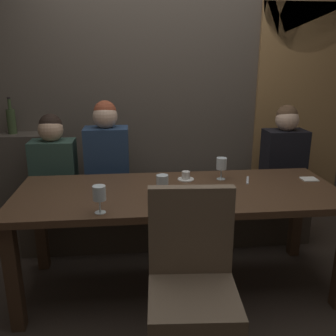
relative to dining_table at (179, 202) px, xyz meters
name	(u,v)px	position (x,y,z in m)	size (l,w,h in m)	color
ground	(178,285)	(0.00, 0.00, -0.65)	(9.00, 9.00, 0.00)	#382D26
back_wall_tiled	(163,70)	(0.00, 1.22, 0.85)	(6.00, 0.12, 3.00)	brown
arched_door	(302,84)	(1.35, 1.15, 0.71)	(0.90, 0.05, 2.55)	olive
dining_table	(179,202)	(0.00, 0.00, 0.00)	(2.20, 0.84, 0.74)	#412B1C
banquette_bench	(168,217)	(0.00, 0.70, -0.42)	(2.50, 0.44, 0.45)	#40352A
chair_near_side	(192,273)	(-0.03, -0.72, -0.09)	(0.47, 0.47, 0.98)	#4C3321
diner_redhead	(54,160)	(-0.96, 0.68, 0.14)	(0.36, 0.24, 0.73)	#2D473D
diner_bearded	(107,153)	(-0.52, 0.67, 0.19)	(0.36, 0.24, 0.83)	navy
diner_far_end	(284,151)	(1.04, 0.72, 0.16)	(0.36, 0.24, 0.77)	black
wine_bottle_pale_label	(11,120)	(-1.37, 1.05, 0.42)	(0.08, 0.08, 0.33)	#384728
wine_glass_center_back	(162,182)	(-0.13, -0.17, 0.20)	(0.08, 0.08, 0.16)	silver
wine_glass_end_left	(99,194)	(-0.50, -0.33, 0.20)	(0.08, 0.08, 0.16)	silver
wine_glass_center_front	(222,165)	(0.34, 0.20, 0.20)	(0.08, 0.08, 0.16)	silver
espresso_cup	(186,176)	(0.08, 0.22, 0.11)	(0.12, 0.12, 0.06)	white
fork_on_table	(248,180)	(0.53, 0.15, 0.09)	(0.02, 0.17, 0.01)	silver
folded_napkin	(309,179)	(0.99, 0.13, 0.09)	(0.11, 0.10, 0.01)	silver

